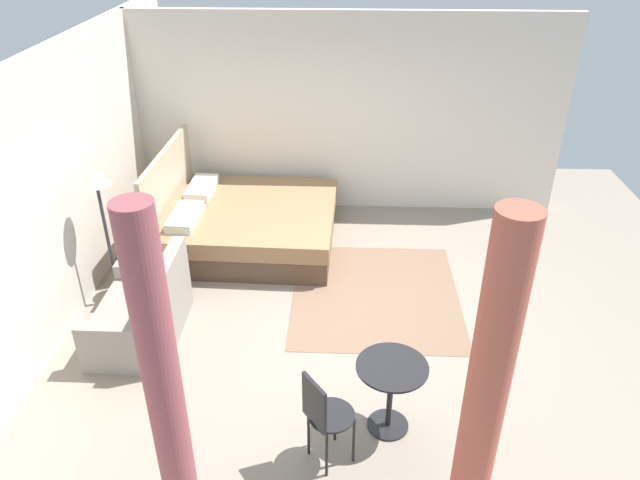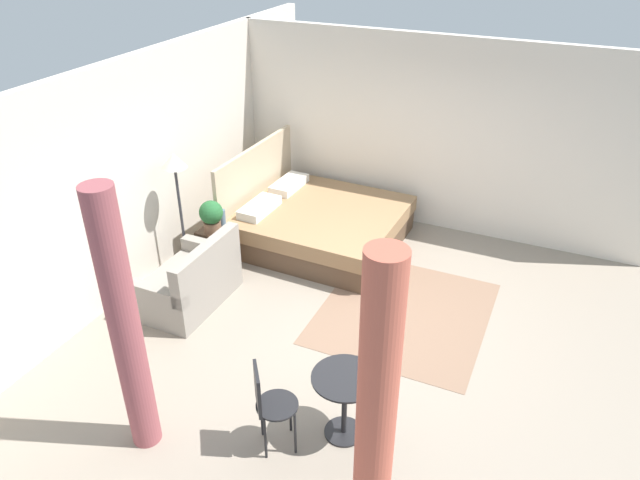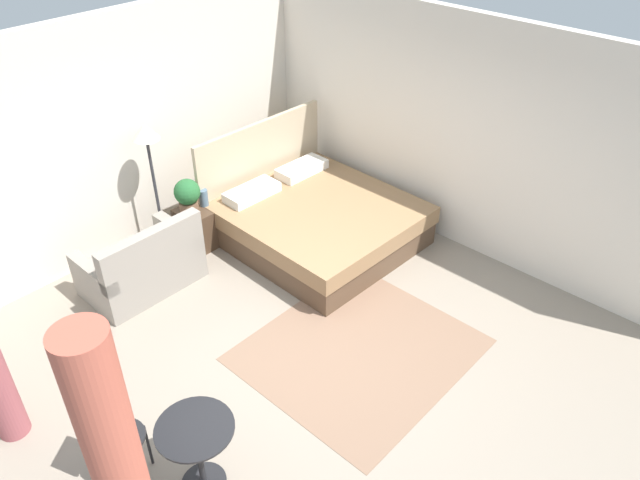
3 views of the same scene
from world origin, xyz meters
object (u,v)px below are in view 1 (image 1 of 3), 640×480
(couch, at_px, (144,314))
(potted_plant, at_px, (142,234))
(floor_lamp, at_px, (99,196))
(cafe_chair_near_window, at_px, (323,413))
(nightstand, at_px, (152,267))
(balcony_table, at_px, (391,385))
(vase, at_px, (150,235))
(bed, at_px, (246,223))

(couch, relative_size, potted_plant, 2.82)
(floor_lamp, xyz_separation_m, cafe_chair_near_window, (-2.16, -2.42, -0.78))
(nightstand, distance_m, cafe_chair_near_window, 3.27)
(balcony_table, bearing_deg, couch, 65.26)
(potted_plant, relative_size, balcony_table, 0.64)
(balcony_table, bearing_deg, nightstand, 51.97)
(nightstand, xyz_separation_m, potted_plant, (-0.10, 0.01, 0.50))
(vase, bearing_deg, bed, -45.77)
(nightstand, bearing_deg, potted_plant, 174.92)
(balcony_table, bearing_deg, potted_plant, 53.42)
(couch, xyz_separation_m, balcony_table, (-1.14, -2.47, 0.19))
(nightstand, height_order, balcony_table, balcony_table)
(vase, relative_size, cafe_chair_near_window, 0.24)
(vase, bearing_deg, nightstand, -177.55)
(floor_lamp, bearing_deg, potted_plant, -53.21)
(cafe_chair_near_window, bearing_deg, potted_plant, 41.60)
(balcony_table, bearing_deg, cafe_chair_near_window, 126.00)
(floor_lamp, bearing_deg, nightstand, -43.68)
(nightstand, bearing_deg, floor_lamp, 136.32)
(potted_plant, bearing_deg, floor_lamp, 126.79)
(potted_plant, distance_m, floor_lamp, 0.69)
(couch, distance_m, balcony_table, 2.73)
(nightstand, relative_size, balcony_table, 0.75)
(balcony_table, bearing_deg, floor_lamp, 59.44)
(balcony_table, xyz_separation_m, cafe_chair_near_window, (-0.40, 0.55, 0.07))
(vase, xyz_separation_m, balcony_table, (-2.20, -2.67, -0.15))
(bed, xyz_separation_m, balcony_table, (-3.14, -1.70, 0.18))
(nightstand, height_order, floor_lamp, floor_lamp)
(vase, relative_size, floor_lamp, 0.13)
(potted_plant, height_order, floor_lamp, floor_lamp)
(nightstand, xyz_separation_m, floor_lamp, (-0.33, 0.31, 1.07))
(potted_plant, height_order, balcony_table, potted_plant)
(nightstand, bearing_deg, balcony_table, -128.03)
(vase, bearing_deg, potted_plant, 179.02)
(floor_lamp, bearing_deg, couch, -140.73)
(bed, distance_m, vase, 1.39)
(bed, relative_size, balcony_table, 3.23)
(bed, distance_m, balcony_table, 3.58)
(bed, bearing_deg, cafe_chair_near_window, -162.04)
(nightstand, relative_size, potted_plant, 1.18)
(nightstand, xyz_separation_m, cafe_chair_near_window, (-2.49, -2.11, 0.29))
(vase, distance_m, cafe_chair_near_window, 3.36)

